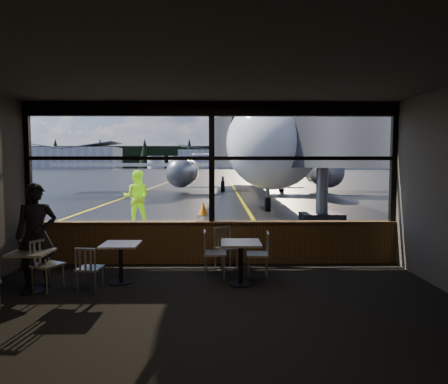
{
  "coord_description": "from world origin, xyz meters",
  "views": [
    {
      "loc": [
        0.16,
        -8.63,
        2.17
      ],
      "look_at": [
        0.28,
        1.0,
        1.5
      ],
      "focal_mm": 32.0,
      "sensor_mm": 36.0,
      "label": 1
    }
  ],
  "objects_px": {
    "cafe_table_mid": "(121,263)",
    "chair_near_e": "(258,255)",
    "chair_near_n": "(226,249)",
    "chair_mid_w": "(48,265)",
    "airliner": "(253,119)",
    "cone_nose": "(203,208)",
    "passenger": "(36,236)",
    "cafe_table_left": "(31,272)",
    "chair_near_w": "(215,254)",
    "ground_crew": "(137,197)",
    "cafe_table_near": "(241,263)",
    "chair_mid_s": "(90,269)",
    "jet_bridge": "(316,155)"
  },
  "relations": [
    {
      "from": "cafe_table_mid",
      "to": "chair_near_e",
      "type": "xyz_separation_m",
      "value": [
        2.53,
        0.32,
        0.08
      ]
    },
    {
      "from": "chair_near_n",
      "to": "chair_mid_w",
      "type": "bearing_deg",
      "value": 0.73
    },
    {
      "from": "airliner",
      "to": "cone_nose",
      "type": "height_order",
      "value": "airliner"
    },
    {
      "from": "chair_mid_w",
      "to": "passenger",
      "type": "distance_m",
      "value": 0.59
    },
    {
      "from": "cafe_table_left",
      "to": "chair_near_w",
      "type": "distance_m",
      "value": 3.23
    },
    {
      "from": "chair_near_w",
      "to": "ground_crew",
      "type": "bearing_deg",
      "value": -158.29
    },
    {
      "from": "cafe_table_left",
      "to": "chair_mid_w",
      "type": "bearing_deg",
      "value": 12.81
    },
    {
      "from": "cone_nose",
      "to": "chair_near_w",
      "type": "bearing_deg",
      "value": -86.33
    },
    {
      "from": "chair_near_n",
      "to": "ground_crew",
      "type": "bearing_deg",
      "value": -86.74
    },
    {
      "from": "ground_crew",
      "to": "cafe_table_mid",
      "type": "bearing_deg",
      "value": 97.45
    },
    {
      "from": "cafe_table_near",
      "to": "chair_near_e",
      "type": "bearing_deg",
      "value": 52.27
    },
    {
      "from": "cafe_table_left",
      "to": "ground_crew",
      "type": "distance_m",
      "value": 7.73
    },
    {
      "from": "cafe_table_mid",
      "to": "chair_near_n",
      "type": "relative_size",
      "value": 0.84
    },
    {
      "from": "chair_mid_w",
      "to": "ground_crew",
      "type": "distance_m",
      "value": 7.67
    },
    {
      "from": "chair_mid_w",
      "to": "cafe_table_near",
      "type": "bearing_deg",
      "value": 122.47
    },
    {
      "from": "cafe_table_mid",
      "to": "cafe_table_left",
      "type": "relative_size",
      "value": 1.05
    },
    {
      "from": "chair_mid_s",
      "to": "ground_crew",
      "type": "relative_size",
      "value": 0.41
    },
    {
      "from": "cafe_table_near",
      "to": "chair_mid_w",
      "type": "bearing_deg",
      "value": -174.45
    },
    {
      "from": "airliner",
      "to": "chair_near_e",
      "type": "height_order",
      "value": "airliner"
    },
    {
      "from": "chair_near_e",
      "to": "passenger",
      "type": "height_order",
      "value": "passenger"
    },
    {
      "from": "cafe_table_mid",
      "to": "cone_nose",
      "type": "height_order",
      "value": "cafe_table_mid"
    },
    {
      "from": "cafe_table_near",
      "to": "cone_nose",
      "type": "xyz_separation_m",
      "value": [
        -1.08,
        10.03,
        -0.11
      ]
    },
    {
      "from": "cafe_table_left",
      "to": "chair_near_e",
      "type": "relative_size",
      "value": 0.79
    },
    {
      "from": "cafe_table_mid",
      "to": "chair_mid_w",
      "type": "distance_m",
      "value": 1.23
    },
    {
      "from": "jet_bridge",
      "to": "cone_nose",
      "type": "distance_m",
      "value": 5.55
    },
    {
      "from": "chair_mid_s",
      "to": "passenger",
      "type": "height_order",
      "value": "passenger"
    },
    {
      "from": "chair_near_w",
      "to": "chair_near_n",
      "type": "distance_m",
      "value": 0.6
    },
    {
      "from": "cafe_table_mid",
      "to": "cafe_table_left",
      "type": "xyz_separation_m",
      "value": [
        -1.39,
        -0.51,
        -0.02
      ]
    },
    {
      "from": "chair_near_e",
      "to": "chair_near_w",
      "type": "height_order",
      "value": "chair_near_w"
    },
    {
      "from": "chair_near_e",
      "to": "chair_near_n",
      "type": "xyz_separation_m",
      "value": [
        -0.59,
        0.59,
        -0.01
      ]
    },
    {
      "from": "airliner",
      "to": "chair_near_n",
      "type": "xyz_separation_m",
      "value": [
        -2.44,
        -22.49,
        -5.13
      ]
    },
    {
      "from": "chair_near_w",
      "to": "passenger",
      "type": "relative_size",
      "value": 0.49
    },
    {
      "from": "ground_crew",
      "to": "cone_nose",
      "type": "relative_size",
      "value": 3.46
    },
    {
      "from": "airliner",
      "to": "chair_mid_w",
      "type": "bearing_deg",
      "value": -101.5
    },
    {
      "from": "cafe_table_near",
      "to": "ground_crew",
      "type": "bearing_deg",
      "value": 114.72
    },
    {
      "from": "passenger",
      "to": "chair_near_e",
      "type": "bearing_deg",
      "value": -11.51
    },
    {
      "from": "cone_nose",
      "to": "ground_crew",
      "type": "bearing_deg",
      "value": -130.17
    },
    {
      "from": "chair_near_w",
      "to": "ground_crew",
      "type": "height_order",
      "value": "ground_crew"
    },
    {
      "from": "cafe_table_left",
      "to": "chair_near_e",
      "type": "height_order",
      "value": "chair_near_e"
    },
    {
      "from": "cafe_table_mid",
      "to": "passenger",
      "type": "xyz_separation_m",
      "value": [
        -1.41,
        -0.25,
        0.56
      ]
    },
    {
      "from": "passenger",
      "to": "ground_crew",
      "type": "bearing_deg",
      "value": 68.52
    },
    {
      "from": "passenger",
      "to": "cone_nose",
      "type": "height_order",
      "value": "passenger"
    },
    {
      "from": "ground_crew",
      "to": "cone_nose",
      "type": "distance_m",
      "value": 3.62
    },
    {
      "from": "airliner",
      "to": "cone_nose",
      "type": "xyz_separation_m",
      "value": [
        -3.28,
        -13.5,
        -5.29
      ]
    },
    {
      "from": "jet_bridge",
      "to": "cafe_table_mid",
      "type": "xyz_separation_m",
      "value": [
        -5.24,
        -6.93,
        -2.12
      ]
    },
    {
      "from": "jet_bridge",
      "to": "cafe_table_mid",
      "type": "distance_m",
      "value": 8.94
    },
    {
      "from": "chair_mid_w",
      "to": "passenger",
      "type": "height_order",
      "value": "passenger"
    },
    {
      "from": "airliner",
      "to": "ground_crew",
      "type": "xyz_separation_m",
      "value": [
        -5.57,
        -16.21,
        -4.59
      ]
    },
    {
      "from": "chair_near_e",
      "to": "ground_crew",
      "type": "distance_m",
      "value": 7.83
    },
    {
      "from": "chair_near_n",
      "to": "cafe_table_near",
      "type": "bearing_deg",
      "value": 79.79
    }
  ]
}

